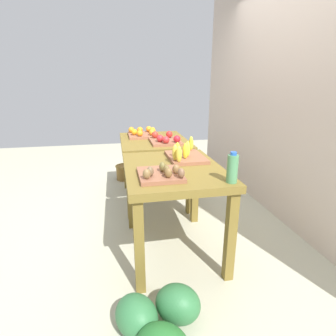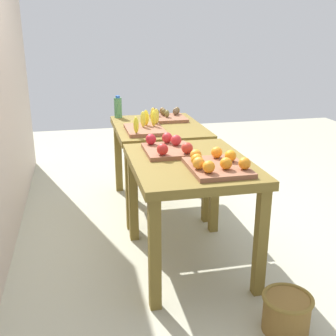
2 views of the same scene
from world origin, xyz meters
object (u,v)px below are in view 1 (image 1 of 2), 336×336
Objects in this scene: apple_bin at (165,140)px; watermelon_pile at (160,321)px; kiwi_bin at (161,174)px; water_bottle at (232,168)px; display_table_right at (173,180)px; banana_crate at (185,155)px; display_table_left at (154,149)px; wicker_basket at (125,172)px; orange_bin at (143,133)px.

apple_bin reaches higher than watermelon_pile.
water_bottle is (0.19, 0.47, 0.07)m from kiwi_bin.
banana_crate is (-0.20, 0.15, 0.16)m from display_table_right.
apple_bin reaches higher than display_table_right.
water_bottle is at bearing 67.35° from kiwi_bin.
water_bottle is at bearing 11.85° from display_table_left.
kiwi_bin is at bearing -12.13° from apple_bin.
banana_crate is 1.34m from watermelon_pile.
watermelon_pile is at bearing -11.83° from apple_bin.
display_table_left is at bearing -155.20° from apple_bin.
wicker_basket is at bearing -178.26° from watermelon_pile.
watermelon_pile is at bearing 1.74° from wicker_basket.
water_bottle is at bearing 15.85° from wicker_basket.
watermelon_pile is at bearing -21.57° from banana_crate.
banana_crate reaches higher than apple_bin.
display_table_right is 1.06m from watermelon_pile.
water_bottle is (1.33, 0.22, 0.07)m from apple_bin.
kiwi_bin is 0.95m from watermelon_pile.
display_table_right is at bearing 4.50° from orange_bin.
water_bottle is at bearing 13.62° from orange_bin.
banana_crate reaches higher than orange_bin.
display_table_right is at bearing -6.53° from apple_bin.
kiwi_bin is (0.24, -0.14, 0.15)m from display_table_right.
banana_crate is (1.15, 0.26, 0.00)m from orange_bin.
watermelon_pile is at bearing -4.11° from orange_bin.
wicker_basket is (-1.75, -0.50, -0.72)m from banana_crate.
orange_bin is 0.70× the size of watermelon_pile.
display_table_right is 1.36m from orange_bin.
banana_crate is 1.52× the size of wicker_basket.
display_table_right is (1.12, 0.00, 0.00)m from display_table_left.
orange_bin is 1.59m from kiwi_bin.
watermelon_pile is 2.18× the size of wicker_basket.
display_table_right is at bearing 162.85° from watermelon_pile.
water_bottle is (0.63, 0.17, 0.06)m from banana_crate.
orange_bin is at bearing -167.40° from banana_crate.
banana_crate reaches higher than display_table_left.
display_table_left reaches higher than watermelon_pile.
watermelon_pile is (1.76, -0.37, -0.71)m from apple_bin.
orange_bin reaches higher than kiwi_bin.
water_bottle reaches higher than banana_crate.
orange_bin is 1.04× the size of apple_bin.
kiwi_bin is at bearing 168.73° from watermelon_pile.
apple_bin is 1.18× the size of kiwi_bin.
kiwi_bin is (1.14, -0.24, -0.01)m from apple_bin.
apple_bin is at bearing 24.82° from orange_bin.
water_bottle reaches higher than wicker_basket.
orange_bin reaches higher than watermelon_pile.
banana_crate is at bearing 3.99° from apple_bin.
display_table_left is 4.71× the size of water_bottle.
water_bottle reaches higher than orange_bin.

